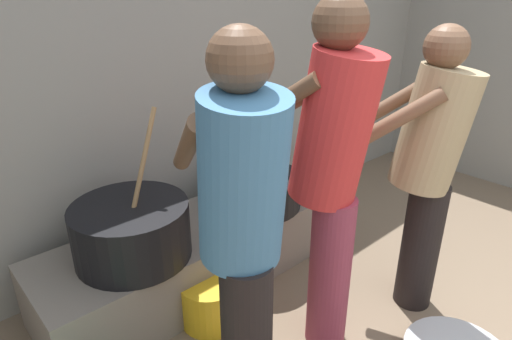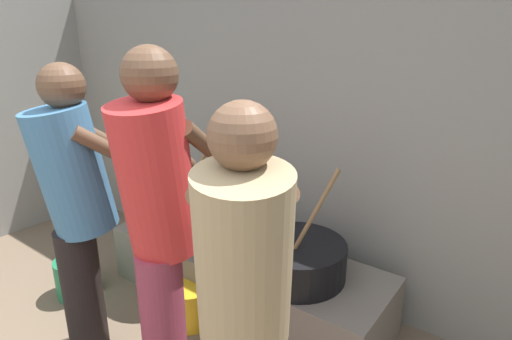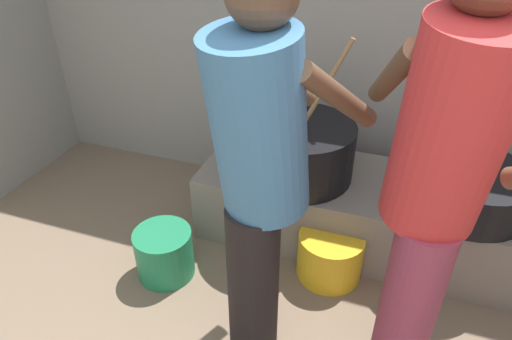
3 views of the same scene
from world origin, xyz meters
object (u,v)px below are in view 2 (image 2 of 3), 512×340
object	(u,v)px
cooking_pot_secondary	(190,214)
cook_in_blue_shirt	(77,203)
cook_in_red_shirt	(160,218)
bucket_yellow_plastic	(190,301)
bucket_green_plastic	(78,276)
cook_in_tan_shirt	(244,305)
cooking_pot_main	(296,259)

from	to	relation	value
cooking_pot_secondary	cook_in_blue_shirt	world-z (taller)	cook_in_blue_shirt
cook_in_red_shirt	bucket_yellow_plastic	world-z (taller)	cook_in_red_shirt
bucket_yellow_plastic	bucket_green_plastic	bearing A→B (deg)	-161.31
bucket_yellow_plastic	bucket_green_plastic	world-z (taller)	bucket_green_plastic
cooking_pot_secondary	bucket_yellow_plastic	size ratio (longest dim) A/B	2.27
cook_in_tan_shirt	bucket_green_plastic	bearing A→B (deg)	168.37
cooking_pot_main	cook_in_tan_shirt	size ratio (longest dim) A/B	0.43
cooking_pot_secondary	bucket_yellow_plastic	distance (m)	0.56
bucket_yellow_plastic	cook_in_tan_shirt	bearing A→B (deg)	-33.94
cooking_pot_main	cook_in_red_shirt	bearing A→B (deg)	-107.64
cook_in_blue_shirt	cook_in_red_shirt	world-z (taller)	cook_in_red_shirt
cook_in_blue_shirt	cook_in_red_shirt	xyz separation A→B (m)	(0.55, 0.06, 0.05)
cook_in_tan_shirt	bucket_green_plastic	xyz separation A→B (m)	(-1.72, 0.35, -0.73)
cooking_pot_main	cook_in_red_shirt	distance (m)	0.90
cooking_pot_secondary	cook_in_red_shirt	size ratio (longest dim) A/B	0.45
cooking_pot_main	bucket_green_plastic	distance (m)	1.52
cook_in_tan_shirt	bucket_yellow_plastic	bearing A→B (deg)	146.06
cooking_pot_main	cook_in_red_shirt	world-z (taller)	cook_in_red_shirt
cook_in_tan_shirt	bucket_green_plastic	world-z (taller)	cook_in_tan_shirt
cook_in_tan_shirt	cook_in_red_shirt	distance (m)	0.60
cooking_pot_secondary	cook_in_blue_shirt	size ratio (longest dim) A/B	0.47
cook_in_tan_shirt	cooking_pot_secondary	bearing A→B (deg)	142.61
cook_in_blue_shirt	cook_in_tan_shirt	size ratio (longest dim) A/B	1.04
cooking_pot_secondary	cook_in_tan_shirt	bearing A→B (deg)	-37.39
cook_in_tan_shirt	cook_in_red_shirt	xyz separation A→B (m)	(-0.58, 0.16, 0.09)
bucket_green_plastic	cook_in_red_shirt	bearing A→B (deg)	-9.70
cooking_pot_secondary	cooking_pot_main	bearing A→B (deg)	-0.38
cook_in_blue_shirt	bucket_green_plastic	size ratio (longest dim) A/B	5.40
cooking_pot_main	cooking_pot_secondary	world-z (taller)	cooking_pot_secondary
cook_in_red_shirt	cooking_pot_secondary	bearing A→B (deg)	129.12
cooking_pot_secondary	bucket_green_plastic	distance (m)	0.87
cook_in_blue_shirt	cook_in_tan_shirt	world-z (taller)	cook_in_blue_shirt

